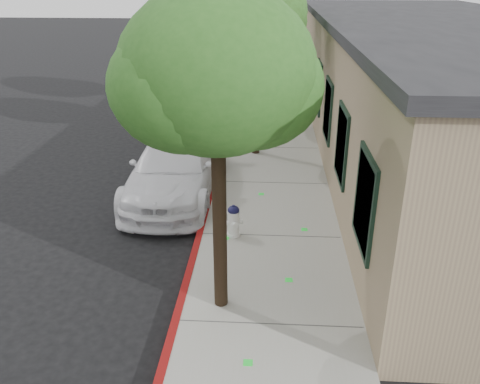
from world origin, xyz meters
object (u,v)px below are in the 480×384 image
police_car (176,166)px  street_tree_near (217,79)px  street_tree_mid (258,17)px  fire_hydrant (234,220)px  clapboard_building (436,90)px

police_car → street_tree_near: size_ratio=1.01×
police_car → street_tree_mid: size_ratio=0.97×
fire_hydrant → street_tree_near: size_ratio=0.14×
clapboard_building → street_tree_near: bearing=-124.8°
street_tree_near → clapboard_building: bearing=55.2°
clapboard_building → street_tree_near: size_ratio=3.98×
police_car → street_tree_near: (1.68, -4.99, 3.29)m
fire_hydrant → street_tree_near: street_tree_near is taller
fire_hydrant → street_tree_mid: bearing=69.2°
police_car → street_tree_mid: bearing=56.4°
clapboard_building → fire_hydrant: clapboard_building is taller
police_car → street_tree_mid: (2.04, 2.99, 3.51)m
street_tree_near → street_tree_mid: 7.99m
clapboard_building → street_tree_mid: street_tree_mid is taller
police_car → clapboard_building: bearing=25.5°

